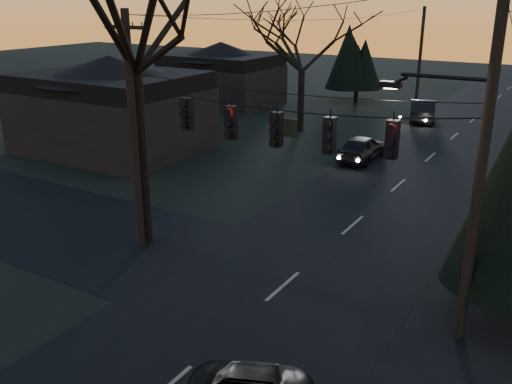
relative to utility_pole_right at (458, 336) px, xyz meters
The scene contains 12 objects.
main_road 11.41m from the utility_pole_right, 118.81° to the left, with size 8.00×120.00×0.02m, color black.
cross_road 5.50m from the utility_pole_right, behind, with size 60.00×7.00×0.02m, color black.
utility_pole_right is the anchor object (origin of this frame).
utility_pole_left 11.50m from the utility_pole_right, behind, with size 1.80×0.30×8.50m, color black, non-canonical shape.
utility_pole_far_l 37.79m from the utility_pole_right, 107.72° to the left, with size 0.30×0.30×8.00m, color black, non-canonical shape.
span_signal_assembly 7.76m from the utility_pole_right, behind, with size 11.50×0.44×1.62m.
bare_tree_dist 25.73m from the utility_pole_right, 126.70° to the left, with size 7.22×7.22×8.10m.
evergreen_dist 36.87m from the utility_pole_right, 115.87° to the left, with size 4.05×4.05×5.75m.
house_left_near 24.78m from the utility_pole_right, 156.04° to the left, with size 10.00×8.00×5.60m.
house_left_far 36.51m from the utility_pole_right, 134.44° to the left, with size 9.00×7.00×5.20m.
sedan_oncoming_a 17.65m from the utility_pole_right, 119.56° to the left, with size 1.71×4.24×1.45m, color black.
sedan_oncoming_b 29.03m from the utility_pole_right, 107.45° to the left, with size 1.69×4.85×1.60m, color black.
Camera 1 is at (7.65, -4.49, 8.91)m, focal length 40.00 mm.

